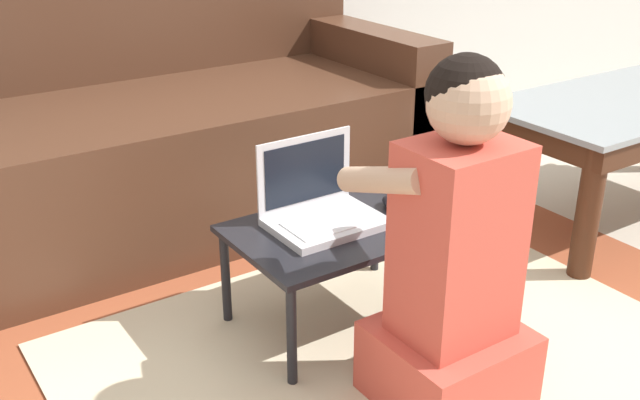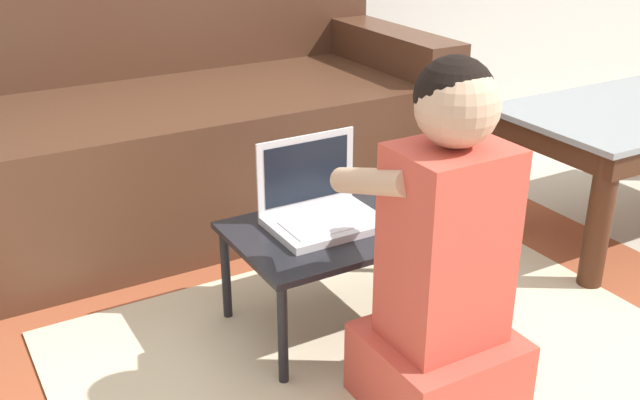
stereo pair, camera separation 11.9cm
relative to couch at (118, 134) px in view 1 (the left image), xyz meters
The scene contains 8 objects.
ground_plane 1.22m from the couch, 80.77° to the right, with size 16.00×16.00×0.00m, color beige.
area_rug 1.19m from the couch, 77.81° to the right, with size 2.06×1.53×0.01m.
couch is the anchor object (origin of this frame).
coffee_table 1.73m from the couch, 32.10° to the right, with size 1.09×0.52×0.44m.
laptop_desk 0.95m from the couch, 75.27° to the right, with size 0.54×0.37×0.28m.
laptop 0.91m from the couch, 76.49° to the right, with size 0.28×0.20×0.21m.
computer_mouse 1.01m from the couch, 65.08° to the right, with size 0.06×0.10×0.03m.
person_seated 1.34m from the couch, 78.90° to the right, with size 0.31×0.39×0.79m.
Camera 1 is at (-0.94, -1.14, 1.10)m, focal length 42.00 mm.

